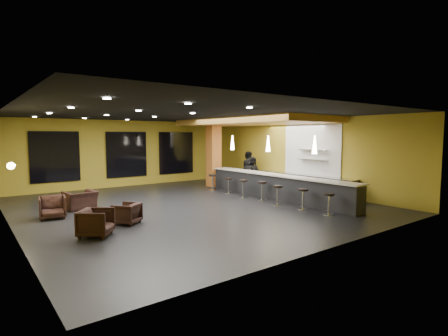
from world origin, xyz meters
TOP-DOWN VIEW (x-y plane):
  - floor at (0.00, 0.00)m, footprint 12.00×13.00m
  - ceiling at (0.00, 0.00)m, footprint 12.00×13.00m
  - wall_back at (0.00, 6.55)m, footprint 12.00×0.10m
  - wall_front at (0.00, -6.55)m, footprint 12.00×0.10m
  - wall_left at (-6.05, 0.00)m, footprint 0.10×13.00m
  - wall_right at (6.05, 0.00)m, footprint 0.10×13.00m
  - wood_soffit at (4.00, 1.00)m, footprint 3.60×8.00m
  - window_left at (-3.50, 6.44)m, footprint 2.20×0.06m
  - window_center at (0.00, 6.44)m, footprint 2.20×0.06m
  - window_right at (3.00, 6.44)m, footprint 2.20×0.06m
  - tile_backsplash at (5.96, -1.00)m, footprint 0.06×3.20m
  - bar_counter at (3.65, -1.00)m, footprint 0.60×8.00m
  - bar_top at (3.65, -1.00)m, footprint 0.78×8.10m
  - prep_counter at (5.65, -0.50)m, footprint 0.70×6.00m
  - prep_top at (5.65, -0.50)m, footprint 0.72×6.00m
  - wall_shelf_lower at (5.82, -1.20)m, footprint 0.30×1.50m
  - wall_shelf_upper at (5.82, -1.20)m, footprint 0.30×1.50m
  - column at (3.65, 3.60)m, footprint 0.60×0.60m
  - wall_sconce at (-5.88, 0.50)m, footprint 0.22×0.22m
  - pendant_0 at (3.65, -3.00)m, footprint 0.20×0.20m
  - pendant_1 at (3.65, -0.50)m, footprint 0.20×0.20m
  - pendant_2 at (3.65, 2.00)m, footprint 0.20×0.20m
  - staff_a at (4.15, 1.37)m, footprint 0.67×0.57m
  - staff_b at (4.97, 2.25)m, footprint 1.06×0.91m
  - staff_c at (4.89, 1.92)m, footprint 0.92×0.75m
  - armchair_a at (-4.25, -2.10)m, footprint 1.13×1.12m
  - armchair_b at (-3.09, -1.32)m, footprint 0.98×0.98m
  - armchair_c at (-4.75, 0.81)m, footprint 0.90×0.92m
  - armchair_d at (-3.64, 1.74)m, footprint 1.15×1.04m
  - bar_stool_0 at (2.85, -4.29)m, footprint 0.38×0.38m
  - bar_stool_1 at (2.86, -3.15)m, footprint 0.39×0.39m
  - bar_stool_2 at (2.72, -2.01)m, footprint 0.39×0.39m
  - bar_stool_3 at (2.92, -0.92)m, footprint 0.40×0.40m
  - bar_stool_4 at (2.71, 0.07)m, footprint 0.39×0.39m
  - bar_stool_5 at (2.91, 1.35)m, footprint 0.36×0.36m
  - bar_stool_6 at (2.79, 2.48)m, footprint 0.40×0.40m

SIDE VIEW (x-z plane):
  - floor at x=0.00m, z-range -0.10..0.00m
  - armchair_b at x=-3.09m, z-range 0.00..0.65m
  - armchair_d at x=-3.64m, z-range 0.00..0.67m
  - armchair_c at x=-4.75m, z-range 0.00..0.74m
  - armchair_a at x=-4.25m, z-range 0.00..0.74m
  - prep_counter at x=5.65m, z-range 0.00..0.86m
  - bar_stool_5 at x=2.91m, z-range 0.10..0.82m
  - bar_stool_0 at x=2.85m, z-range 0.10..0.85m
  - bar_stool_1 at x=2.86m, z-range 0.11..0.87m
  - bar_stool_2 at x=2.72m, z-range 0.11..0.87m
  - bar_stool_4 at x=2.71m, z-range 0.11..0.89m
  - bar_counter at x=3.65m, z-range 0.00..1.00m
  - bar_stool_6 at x=2.79m, z-range 0.11..0.89m
  - bar_stool_3 at x=2.92m, z-range 0.11..0.90m
  - staff_a at x=4.15m, z-range 0.00..1.55m
  - staff_c at x=4.89m, z-range 0.00..1.62m
  - prep_top at x=5.65m, z-range 0.87..0.90m
  - staff_b at x=4.97m, z-range 0.00..1.88m
  - bar_top at x=3.65m, z-range 1.00..1.05m
  - wall_shelf_lower at x=5.82m, z-range 1.59..1.61m
  - window_left at x=-3.50m, z-range 0.50..2.90m
  - window_center at x=0.00m, z-range 0.50..2.90m
  - window_right at x=3.00m, z-range 0.50..2.90m
  - wall_back at x=0.00m, z-range 0.00..3.50m
  - wall_front at x=0.00m, z-range 0.00..3.50m
  - wall_left at x=-6.05m, z-range 0.00..3.50m
  - wall_right at x=6.05m, z-range 0.00..3.50m
  - column at x=3.65m, z-range 0.00..3.50m
  - wall_sconce at x=-5.88m, z-range 1.69..1.91m
  - tile_backsplash at x=5.96m, z-range 0.80..3.20m
  - wall_shelf_upper at x=5.82m, z-range 2.03..2.06m
  - pendant_0 at x=3.65m, z-range 2.00..2.70m
  - pendant_1 at x=3.65m, z-range 2.00..2.70m
  - pendant_2 at x=3.65m, z-range 2.00..2.70m
  - wood_soffit at x=4.00m, z-range 3.22..3.50m
  - ceiling at x=0.00m, z-range 3.50..3.60m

